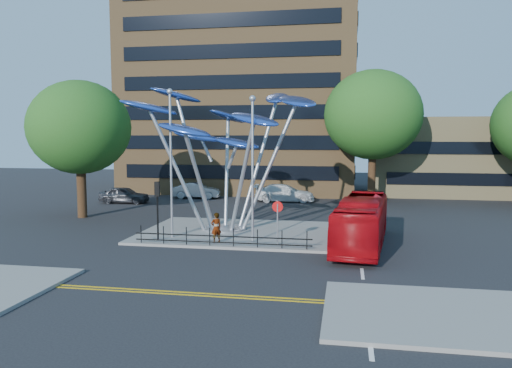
% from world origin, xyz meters
% --- Properties ---
extents(ground, '(120.00, 120.00, 0.00)m').
position_xyz_m(ground, '(0.00, 0.00, 0.00)').
color(ground, black).
rests_on(ground, ground).
extents(traffic_island, '(12.00, 9.00, 0.15)m').
position_xyz_m(traffic_island, '(-1.00, 6.00, 0.07)').
color(traffic_island, slate).
rests_on(traffic_island, ground).
extents(pavement_right, '(12.00, 6.00, 0.15)m').
position_xyz_m(pavement_right, '(11.00, -7.00, 0.07)').
color(pavement_right, slate).
rests_on(pavement_right, ground).
extents(double_yellow_near, '(40.00, 0.12, 0.01)m').
position_xyz_m(double_yellow_near, '(0.00, -6.00, 0.01)').
color(double_yellow_near, gold).
rests_on(double_yellow_near, ground).
extents(double_yellow_far, '(40.00, 0.12, 0.01)m').
position_xyz_m(double_yellow_far, '(0.00, -6.30, 0.01)').
color(double_yellow_far, gold).
rests_on(double_yellow_far, ground).
extents(brick_tower, '(25.00, 15.00, 30.00)m').
position_xyz_m(brick_tower, '(-6.00, 32.00, 15.00)').
color(brick_tower, olive).
rests_on(brick_tower, ground).
extents(low_building_near, '(15.00, 8.00, 8.00)m').
position_xyz_m(low_building_near, '(16.00, 30.00, 4.00)').
color(low_building_near, tan).
rests_on(low_building_near, ground).
extents(tree_right, '(8.80, 8.80, 12.11)m').
position_xyz_m(tree_right, '(8.00, 22.00, 8.04)').
color(tree_right, black).
rests_on(tree_right, ground).
extents(tree_left, '(7.60, 7.60, 10.32)m').
position_xyz_m(tree_left, '(-14.00, 10.00, 6.79)').
color(tree_left, black).
rests_on(tree_left, ground).
extents(leaf_sculpture, '(12.72, 9.54, 9.51)m').
position_xyz_m(leaf_sculpture, '(-2.07, 6.68, 6.87)').
color(leaf_sculpture, '#9EA0A5').
rests_on(leaf_sculpture, traffic_island).
extents(street_lamp_left, '(0.36, 0.36, 8.80)m').
position_xyz_m(street_lamp_left, '(-4.50, 3.50, 5.36)').
color(street_lamp_left, '#9EA0A5').
rests_on(street_lamp_left, traffic_island).
extents(street_lamp_right, '(0.36, 0.36, 8.30)m').
position_xyz_m(street_lamp_right, '(0.50, 3.00, 5.09)').
color(street_lamp_right, '#9EA0A5').
rests_on(street_lamp_right, traffic_island).
extents(traffic_light_island, '(0.28, 0.18, 3.42)m').
position_xyz_m(traffic_light_island, '(-5.00, 2.50, 2.61)').
color(traffic_light_island, black).
rests_on(traffic_light_island, traffic_island).
extents(no_entry_sign_island, '(0.60, 0.10, 2.45)m').
position_xyz_m(no_entry_sign_island, '(2.00, 2.52, 1.82)').
color(no_entry_sign_island, '#9EA0A5').
rests_on(no_entry_sign_island, traffic_island).
extents(pedestrian_railing_front, '(10.00, 0.06, 1.00)m').
position_xyz_m(pedestrian_railing_front, '(-1.00, 1.70, 0.55)').
color(pedestrian_railing_front, black).
rests_on(pedestrian_railing_front, traffic_island).
extents(red_bus, '(3.45, 10.18, 2.78)m').
position_xyz_m(red_bus, '(6.60, 3.62, 1.39)').
color(red_bus, '#AD080E').
rests_on(red_bus, ground).
extents(pedestrian, '(0.75, 0.72, 1.72)m').
position_xyz_m(pedestrian, '(-1.51, 2.50, 1.01)').
color(pedestrian, gray).
rests_on(pedestrian, traffic_island).
extents(parked_car_left, '(4.62, 2.14, 1.53)m').
position_xyz_m(parked_car_left, '(-14.33, 18.00, 0.77)').
color(parked_car_left, '#3A3B41').
rests_on(parked_car_left, ground).
extents(parked_car_mid, '(4.80, 2.08, 1.54)m').
position_xyz_m(parked_car_mid, '(-8.82, 22.52, 0.77)').
color(parked_car_mid, '#9A9DA1').
rests_on(parked_car_mid, ground).
extents(parked_car_right, '(5.80, 2.78, 1.63)m').
position_xyz_m(parked_car_right, '(0.03, 21.64, 0.82)').
color(parked_car_right, silver).
rests_on(parked_car_right, ground).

